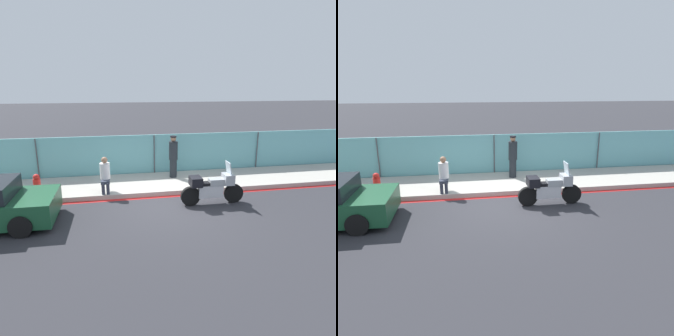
% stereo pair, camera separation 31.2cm
% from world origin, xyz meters
% --- Properties ---
extents(ground_plane, '(120.00, 120.00, 0.00)m').
position_xyz_m(ground_plane, '(0.00, 0.00, 0.00)').
color(ground_plane, '#2D2D33').
extents(sidewalk, '(35.11, 2.47, 0.17)m').
position_xyz_m(sidewalk, '(0.00, 2.13, 0.08)').
color(sidewalk, '#ADA89E').
rests_on(sidewalk, ground_plane).
extents(curb_paint_stripe, '(35.11, 0.18, 0.01)m').
position_xyz_m(curb_paint_stripe, '(0.00, 0.80, 0.00)').
color(curb_paint_stripe, red).
rests_on(curb_paint_stripe, ground_plane).
extents(storefront_fence, '(33.36, 0.17, 1.81)m').
position_xyz_m(storefront_fence, '(-0.00, 3.45, 0.90)').
color(storefront_fence, '#6BB2B7').
rests_on(storefront_fence, ground_plane).
extents(motorcycle, '(2.14, 0.51, 1.43)m').
position_xyz_m(motorcycle, '(1.42, -0.12, 0.57)').
color(motorcycle, black).
rests_on(motorcycle, ground_plane).
extents(officer_standing, '(0.36, 0.36, 1.71)m').
position_xyz_m(officer_standing, '(0.67, 2.56, 1.04)').
color(officer_standing, '#1E2328').
rests_on(officer_standing, sidewalk).
extents(person_seated_on_curb, '(0.36, 0.64, 1.24)m').
position_xyz_m(person_seated_on_curb, '(-2.05, 1.33, 0.85)').
color(person_seated_on_curb, '#2D3342').
rests_on(person_seated_on_curb, sidewalk).
extents(fire_hydrant, '(0.25, 0.31, 0.68)m').
position_xyz_m(fire_hydrant, '(-4.41, 1.62, 0.50)').
color(fire_hydrant, red).
rests_on(fire_hydrant, sidewalk).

